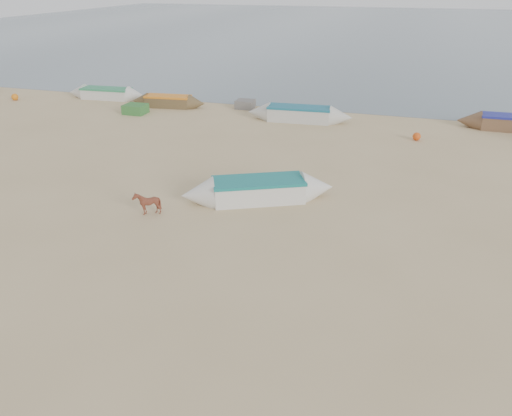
# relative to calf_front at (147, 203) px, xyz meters

# --- Properties ---
(ground) EXTENTS (140.00, 140.00, 0.00)m
(ground) POSITION_rel_calf_front_xyz_m (4.42, -4.30, -0.45)
(ground) COLOR tan
(ground) RESTS_ON ground
(sea) EXTENTS (160.00, 160.00, 0.00)m
(sea) POSITION_rel_calf_front_xyz_m (4.42, 77.70, -0.45)
(sea) COLOR slate
(sea) RESTS_ON ground
(calf_front) EXTENTS (0.98, 0.91, 0.91)m
(calf_front) POSITION_rel_calf_front_xyz_m (0.00, 0.00, 0.00)
(calf_front) COLOR brown
(calf_front) RESTS_ON ground
(near_canoe) EXTENTS (6.18, 3.99, 0.90)m
(near_canoe) POSITION_rel_calf_front_xyz_m (3.66, 2.49, -0.00)
(near_canoe) COLOR silver
(near_canoe) RESTS_ON ground
(waterline_canoes) EXTENTS (53.80, 3.62, 0.92)m
(waterline_canoes) POSITION_rel_calf_front_xyz_m (0.56, 15.87, -0.03)
(waterline_canoes) COLOR brown
(waterline_canoes) RESTS_ON ground
(beach_clutter) EXTENTS (44.66, 4.88, 0.64)m
(beach_clutter) POSITION_rel_calf_front_xyz_m (8.13, 14.94, -0.16)
(beach_clutter) COLOR #346E31
(beach_clutter) RESTS_ON ground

